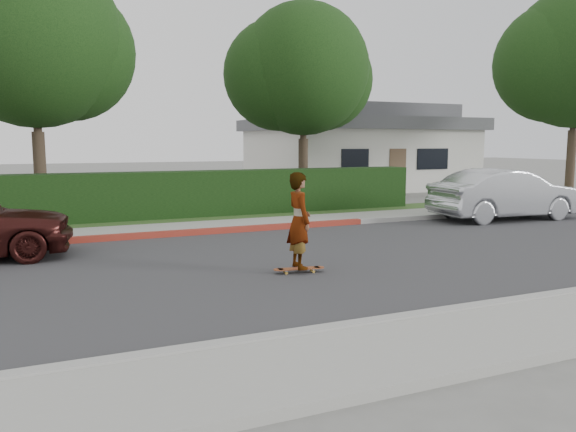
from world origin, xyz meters
name	(u,v)px	position (x,y,z in m)	size (l,w,h in m)	color
ground	(416,251)	(0.00, 0.00, 0.00)	(120.00, 120.00, 0.00)	slate
road	(416,251)	(0.00, 0.00, 0.01)	(60.00, 8.00, 0.01)	#2D2D30
curb_far	(329,224)	(0.00, 4.10, 0.07)	(60.00, 0.20, 0.15)	#9E9E99
curb_red_section	(153,235)	(-5.00, 4.10, 0.08)	(12.00, 0.21, 0.15)	maroon
sidewalk_far	(315,220)	(0.00, 5.00, 0.06)	(60.00, 1.60, 0.12)	gray
planting_strip	(293,214)	(0.00, 6.60, 0.05)	(60.00, 1.60, 0.10)	#2D4C1E
hedge	(198,195)	(-3.00, 7.20, 0.75)	(15.00, 1.00, 1.50)	black
tree_left	(32,44)	(-7.51, 8.69, 5.26)	(5.99, 5.21, 8.00)	#33261C
tree_center	(301,74)	(1.49, 9.19, 4.90)	(5.66, 4.84, 7.44)	#33261C
tree_right	(573,62)	(12.49, 6.69, 5.63)	(6.32, 5.60, 8.56)	#33261C
house	(357,148)	(8.00, 16.00, 2.10)	(10.60, 8.60, 4.30)	beige
skateboard	(299,269)	(-3.25, -0.85, 0.08)	(0.97, 0.35, 0.09)	gold
skateboarder	(299,221)	(-3.25, -0.85, 0.98)	(0.64, 0.42, 1.76)	white
car_silver	(506,195)	(5.64, 3.10, 0.78)	(1.66, 4.76, 1.57)	#B5B8BD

